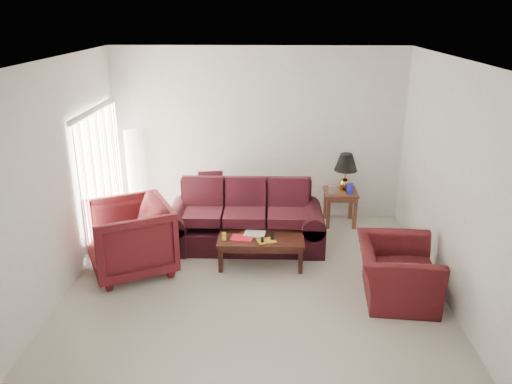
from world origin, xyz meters
TOP-DOWN VIEW (x-y plane):
  - floor at (0.00, 0.00)m, footprint 5.00×5.00m
  - blinds at (-2.42, 1.30)m, footprint 0.10×2.00m
  - sofa at (-0.18, 1.23)m, footprint 2.52×1.23m
  - throw_pillow at (-0.81, 2.05)m, footprint 0.45×0.27m
  - end_table at (1.43, 2.15)m, footprint 0.58×0.58m
  - table_lamp at (1.49, 2.18)m, footprint 0.49×0.49m
  - clock at (1.27, 2.01)m, footprint 0.15×0.07m
  - blue_canister at (1.56, 2.04)m, footprint 0.12×0.12m
  - picture_frame at (1.32, 2.31)m, footprint 0.13×0.16m
  - floor_lamp at (-2.16, 2.20)m, footprint 0.33×0.33m
  - armchair_left at (-1.78, 0.37)m, footprint 1.50×1.49m
  - armchair_right at (1.85, -0.23)m, footprint 1.09×1.22m
  - coffee_table at (0.08, 0.62)m, footprint 1.30×0.75m
  - magazine_red at (-0.20, 0.56)m, footprint 0.33×0.27m
  - magazine_white at (-0.02, 0.71)m, footprint 0.34×0.27m
  - magazine_orange at (0.16, 0.49)m, footprint 0.30×0.26m
  - remote_a at (0.10, 0.48)m, footprint 0.05×0.15m
  - remote_b at (0.25, 0.59)m, footprint 0.06×0.19m
  - yellow_glass at (-0.45, 0.52)m, footprint 0.06×0.06m

SIDE VIEW (x-z plane):
  - floor at x=0.00m, z-range 0.00..0.00m
  - coffee_table at x=0.08m, z-range 0.00..0.44m
  - end_table at x=1.43m, z-range 0.00..0.61m
  - armchair_right at x=1.85m, z-range 0.00..0.74m
  - magazine_orange at x=0.16m, z-range 0.44..0.45m
  - magazine_red at x=-0.20m, z-range 0.44..0.45m
  - magazine_white at x=-0.02m, z-range 0.44..0.45m
  - remote_a at x=0.10m, z-range 0.45..0.47m
  - remote_b at x=0.25m, z-range 0.45..0.48m
  - yellow_glass at x=-0.45m, z-range 0.44..0.54m
  - sofa at x=-0.18m, z-range 0.00..1.00m
  - armchair_left at x=-1.78m, z-range 0.00..1.03m
  - clock at x=1.27m, z-range 0.61..0.75m
  - picture_frame at x=1.32m, z-range 0.66..0.71m
  - blue_canister at x=1.56m, z-range 0.61..0.78m
  - throw_pillow at x=-0.81m, z-range 0.54..0.97m
  - floor_lamp at x=-2.16m, z-range 0.00..1.65m
  - table_lamp at x=1.49m, z-range 0.61..1.26m
  - blinds at x=-2.42m, z-range 0.00..2.16m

